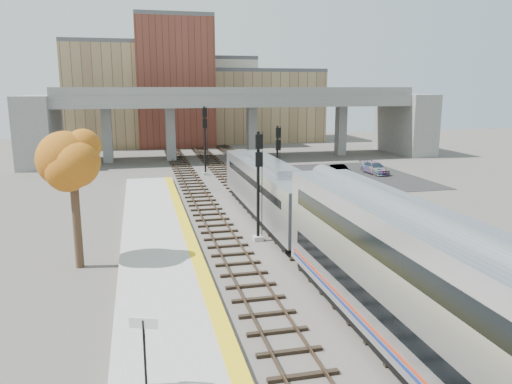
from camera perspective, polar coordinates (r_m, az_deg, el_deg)
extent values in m
plane|color=#47423D|center=(24.92, 7.06, -10.63)|extent=(160.00, 160.00, 0.00)
cube|color=#9E9E99|center=(23.48, -10.13, -11.72)|extent=(4.50, 60.00, 0.35)
cube|color=yellow|center=(23.57, -5.44, -11.02)|extent=(0.70, 60.00, 0.01)
cube|color=black|center=(35.66, -4.81, -3.49)|extent=(2.50, 95.00, 0.14)
cube|color=brown|center=(35.54, -5.96, -3.38)|extent=(0.07, 95.00, 0.14)
cube|color=brown|center=(35.74, -3.68, -3.25)|extent=(0.07, 95.00, 0.14)
cube|color=black|center=(36.49, 1.73, -3.10)|extent=(2.50, 95.00, 0.14)
cube|color=brown|center=(36.29, 0.64, -3.00)|extent=(0.07, 95.00, 0.14)
cube|color=brown|center=(36.65, 2.82, -2.86)|extent=(0.07, 95.00, 0.14)
cube|color=black|center=(37.70, 7.62, -2.71)|extent=(2.50, 95.00, 0.14)
cube|color=brown|center=(37.43, 6.59, -2.61)|extent=(0.07, 95.00, 0.14)
cube|color=brown|center=(37.93, 8.64, -2.48)|extent=(0.07, 95.00, 0.14)
cube|color=slate|center=(67.85, -2.15, 10.41)|extent=(46.00, 10.00, 1.50)
cube|color=slate|center=(63.12, -1.30, 11.44)|extent=(46.00, 0.20, 1.00)
cube|color=slate|center=(72.54, -2.92, 11.49)|extent=(46.00, 0.20, 1.00)
cube|color=slate|center=(66.90, -16.64, 6.26)|extent=(1.20, 1.60, 7.00)
cube|color=slate|center=(66.93, -9.76, 6.58)|extent=(1.20, 1.60, 7.00)
cube|color=slate|center=(68.50, -0.47, 6.87)|extent=(1.20, 1.60, 7.00)
cube|color=slate|center=(72.51, 9.67, 6.99)|extent=(1.20, 1.60, 7.00)
cube|color=slate|center=(67.77, -23.48, 6.48)|extent=(4.00, 12.00, 8.50)
cube|color=slate|center=(76.89, 16.63, 7.49)|extent=(4.00, 12.00, 8.50)
cube|color=tan|center=(86.56, -14.79, 10.52)|extent=(18.00, 14.00, 16.00)
cube|color=#4C4C4F|center=(86.81, -15.09, 16.00)|extent=(18.00, 14.00, 0.60)
cube|color=beige|center=(92.37, -5.84, 10.29)|extent=(16.00, 16.00, 14.00)
cube|color=#4C4C4F|center=(92.46, -5.94, 14.82)|extent=(16.00, 16.00, 0.60)
cube|color=brown|center=(83.76, -9.31, 12.09)|extent=(12.00, 10.00, 20.00)
cube|color=#4C4C4F|center=(84.45, -9.55, 19.09)|extent=(12.00, 10.00, 0.60)
cube|color=tan|center=(92.30, 0.59, 9.73)|extent=(20.00, 14.00, 12.00)
cube|color=#4C4C4F|center=(92.28, 0.60, 13.64)|extent=(20.00, 14.00, 0.60)
cube|color=black|center=(55.10, 10.64, 1.78)|extent=(14.00, 18.00, 0.04)
cube|color=#A8AAB2|center=(36.31, 1.61, 0.52)|extent=(3.00, 19.00, 3.20)
cube|color=black|center=(45.34, -1.49, 3.58)|extent=(2.20, 0.06, 1.10)
cube|color=black|center=(36.19, 1.61, 1.45)|extent=(3.02, 16.15, 0.50)
cube|color=black|center=(36.72, 1.59, -2.31)|extent=(2.70, 17.10, 0.50)
cube|color=#A8AAB2|center=(36.00, 1.62, 3.33)|extent=(1.60, 9.50, 0.40)
cube|color=#A8AAB2|center=(16.33, 23.05, -12.81)|extent=(3.00, 25.00, 4.60)
cube|color=black|center=(15.88, 23.40, -8.86)|extent=(3.02, 23.00, 0.75)
cube|color=black|center=(16.71, 22.79, -15.62)|extent=(3.02, 23.00, 0.65)
cube|color=#AF2F15|center=(17.11, 22.55, -18.16)|extent=(3.03, 24.00, 0.12)
cube|color=navy|center=(17.21, 22.49, -18.74)|extent=(3.03, 24.00, 0.12)
cube|color=#9E9E99|center=(31.64, 0.24, -5.31)|extent=(0.60, 0.60, 0.30)
cylinder|color=black|center=(30.82, 0.24, 0.55)|extent=(0.20, 0.20, 6.89)
cube|color=black|center=(30.15, 0.36, 5.78)|extent=(0.44, 0.18, 0.89)
cube|color=black|center=(30.28, 0.36, 3.74)|extent=(0.44, 0.18, 0.89)
cube|color=#9E9E99|center=(42.17, 2.40, -0.93)|extent=(0.60, 0.60, 0.30)
cylinder|color=black|center=(41.60, 2.44, 3.17)|extent=(0.18, 0.18, 6.40)
cube|color=black|center=(41.04, 2.57, 6.78)|extent=(0.41, 0.18, 0.82)
cube|color=black|center=(41.14, 2.55, 5.39)|extent=(0.41, 0.18, 0.82)
cube|color=#9E9E99|center=(55.34, -5.78, 2.11)|extent=(0.60, 0.60, 0.30)
cylinder|color=black|center=(54.85, -5.86, 5.81)|extent=(0.21, 0.21, 7.49)
cube|color=black|center=(54.36, -5.89, 9.04)|extent=(0.48, 0.18, 0.96)
cube|color=black|center=(54.43, -5.87, 7.80)|extent=(0.48, 0.18, 0.96)
cylinder|color=black|center=(16.58, -12.60, -17.50)|extent=(0.08, 0.08, 2.20)
cube|color=white|center=(16.12, -12.77, -14.40)|extent=(0.86, 0.35, 0.35)
cylinder|color=#382619|center=(28.03, -19.82, -2.84)|extent=(0.44, 0.44, 5.44)
ellipsoid|color=#B77818|center=(27.44, -20.28, 3.45)|extent=(3.60, 3.60, 3.89)
imported|color=#99999E|center=(49.08, 7.96, 1.46)|extent=(2.90, 4.25, 1.34)
imported|color=#99999E|center=(55.04, 9.57, 2.45)|extent=(1.58, 3.69, 1.18)
imported|color=#99999E|center=(57.20, 13.42, 2.69)|extent=(2.06, 4.49, 1.27)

